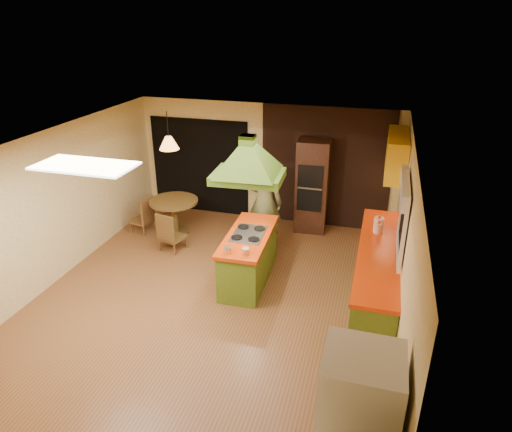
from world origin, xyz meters
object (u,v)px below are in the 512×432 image
(dining_table, at_px, (174,210))
(canister_large, at_px, (378,225))
(man, at_px, (264,202))
(refrigerator, at_px, (356,429))
(kitchen_island, at_px, (249,257))
(wall_oven, at_px, (312,186))

(dining_table, distance_m, canister_large, 4.08)
(man, xyz_separation_m, refrigerator, (2.04, -4.55, -0.12))
(man, distance_m, canister_large, 2.18)
(kitchen_island, bearing_deg, wall_oven, 71.23)
(kitchen_island, height_order, wall_oven, wall_oven)
(kitchen_island, xyz_separation_m, dining_table, (-1.95, 1.29, 0.08))
(refrigerator, bearing_deg, dining_table, 130.77)
(canister_large, bearing_deg, man, 162.66)
(kitchen_island, bearing_deg, canister_large, 12.93)
(kitchen_island, relative_size, dining_table, 1.77)
(kitchen_island, xyz_separation_m, man, (-0.05, 1.20, 0.50))
(wall_oven, bearing_deg, canister_large, -54.74)
(kitchen_island, height_order, man, man)
(kitchen_island, bearing_deg, refrigerator, -61.50)
(dining_table, bearing_deg, kitchen_island, -33.47)
(man, distance_m, wall_oven, 1.28)
(dining_table, relative_size, canister_large, 4.16)
(wall_oven, bearing_deg, man, -127.47)
(refrigerator, distance_m, dining_table, 6.10)
(dining_table, height_order, canister_large, canister_large)
(refrigerator, bearing_deg, kitchen_island, 121.16)
(wall_oven, relative_size, dining_table, 1.96)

